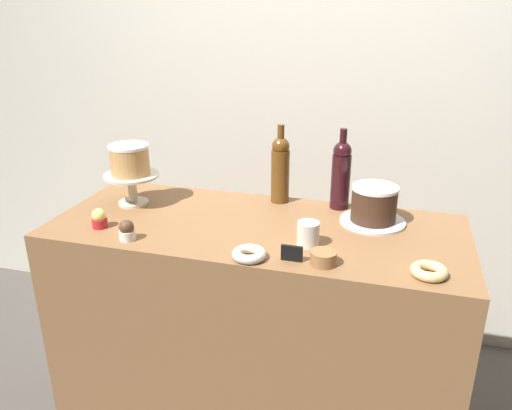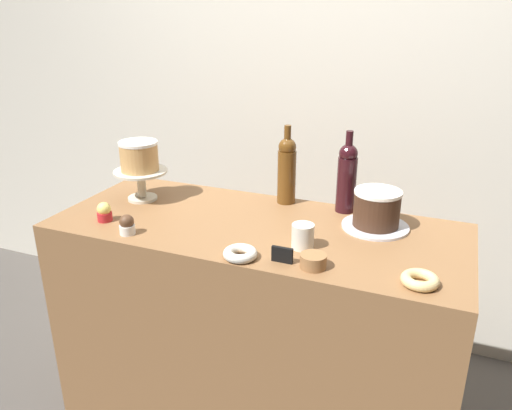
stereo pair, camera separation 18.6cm
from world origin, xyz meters
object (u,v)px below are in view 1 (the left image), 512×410
object	(u,v)px
white_layer_cake	(130,160)
donut_glazed	(429,271)
price_sign_chalkboard	(292,253)
wine_bottle_dark_red	(341,174)
wine_bottle_amber	(280,168)
donut_sugar	(249,254)
cake_stand_pedestal	(132,184)
cookie_stack	(323,258)
coffee_cup_ceramic	(308,234)
cupcake_lemon	(99,219)
chocolate_round_cake	(374,203)
cupcake_chocolate	(127,231)

from	to	relation	value
white_layer_cake	donut_glazed	xyz separation A→B (m)	(1.16, -0.29, -0.17)
price_sign_chalkboard	wine_bottle_dark_red	bearing A→B (deg)	80.22
wine_bottle_amber	donut_sugar	xyz separation A→B (m)	(0.03, -0.53, -0.13)
cake_stand_pedestal	cookie_stack	world-z (taller)	cake_stand_pedestal
donut_sugar	coffee_cup_ceramic	world-z (taller)	coffee_cup_ceramic
donut_sugar	coffee_cup_ceramic	distance (m)	0.22
cupcake_lemon	donut_sugar	bearing A→B (deg)	-8.24
chocolate_round_cake	price_sign_chalkboard	world-z (taller)	chocolate_round_cake
cake_stand_pedestal	wine_bottle_amber	xyz separation A→B (m)	(0.57, 0.20, 0.06)
wine_bottle_amber	price_sign_chalkboard	world-z (taller)	wine_bottle_amber
chocolate_round_cake	cupcake_chocolate	size ratio (longest dim) A/B	2.30
cupcake_chocolate	cupcake_lemon	bearing A→B (deg)	155.77
wine_bottle_amber	cupcake_chocolate	bearing A→B (deg)	-129.52
cookie_stack	coffee_cup_ceramic	bearing A→B (deg)	120.81
wine_bottle_amber	donut_sugar	distance (m)	0.55
cake_stand_pedestal	donut_glazed	size ratio (longest dim) A/B	1.99
white_layer_cake	chocolate_round_cake	xyz separation A→B (m)	(0.96, 0.07, -0.11)
cake_stand_pedestal	cupcake_lemon	world-z (taller)	cake_stand_pedestal
donut_sugar	coffee_cup_ceramic	xyz separation A→B (m)	(0.16, 0.15, 0.03)
wine_bottle_dark_red	price_sign_chalkboard	xyz separation A→B (m)	(-0.09, -0.51, -0.12)
coffee_cup_ceramic	cake_stand_pedestal	bearing A→B (deg)	166.27
white_layer_cake	coffee_cup_ceramic	xyz separation A→B (m)	(0.76, -0.19, -0.15)
chocolate_round_cake	coffee_cup_ceramic	size ratio (longest dim) A/B	2.01
cake_stand_pedestal	cupcake_chocolate	bearing A→B (deg)	-64.71
cupcake_lemon	price_sign_chalkboard	world-z (taller)	cupcake_lemon
wine_bottle_amber	price_sign_chalkboard	size ratio (longest dim) A/B	4.65
wine_bottle_amber	white_layer_cake	bearing A→B (deg)	-161.02
cake_stand_pedestal	wine_bottle_amber	distance (m)	0.61
cupcake_chocolate	wine_bottle_amber	bearing A→B (deg)	50.48
cupcake_chocolate	donut_glazed	xyz separation A→B (m)	(1.01, 0.02, -0.02)
donut_glazed	cookie_stack	bearing A→B (deg)	-177.44
donut_glazed	cookie_stack	distance (m)	0.32
cupcake_lemon	cupcake_chocolate	distance (m)	0.17
cupcake_chocolate	cookie_stack	distance (m)	0.69
wine_bottle_amber	cupcake_chocolate	xyz separation A→B (m)	(-0.42, -0.51, -0.11)
coffee_cup_ceramic	donut_sugar	bearing A→B (deg)	-137.91
white_layer_cake	coffee_cup_ceramic	bearing A→B (deg)	-13.73
wine_bottle_dark_red	cupcake_chocolate	size ratio (longest dim) A/B	4.38
price_sign_chalkboard	donut_sugar	bearing A→B (deg)	-169.76
cupcake_chocolate	donut_glazed	bearing A→B (deg)	1.35
donut_glazed	price_sign_chalkboard	xyz separation A→B (m)	(-0.42, -0.02, 0.01)
white_layer_cake	cupcake_chocolate	size ratio (longest dim) A/B	2.13
cookie_stack	donut_sugar	bearing A→B (deg)	-173.20
donut_glazed	cookie_stack	size ratio (longest dim) A/B	1.33
chocolate_round_cake	donut_sugar	distance (m)	0.55
chocolate_round_cake	cupcake_lemon	bearing A→B (deg)	-161.56
donut_glazed	price_sign_chalkboard	world-z (taller)	price_sign_chalkboard
wine_bottle_dark_red	coffee_cup_ceramic	xyz separation A→B (m)	(-0.06, -0.38, -0.10)
white_layer_cake	cupcake_lemon	size ratio (longest dim) A/B	2.13
wine_bottle_dark_red	price_sign_chalkboard	world-z (taller)	wine_bottle_dark_red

